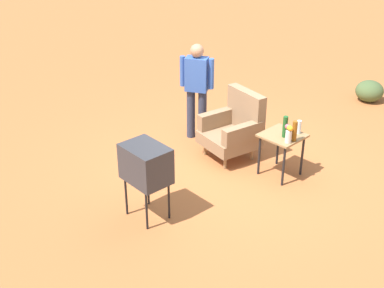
{
  "coord_description": "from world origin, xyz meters",
  "views": [
    {
      "loc": [
        4.6,
        -5.26,
        3.99
      ],
      "look_at": [
        -0.06,
        -0.81,
        0.65
      ],
      "focal_mm": 48.45,
      "sensor_mm": 36.0,
      "label": 1
    }
  ],
  "objects_px": {
    "side_table": "(282,141)",
    "bottle_tall_amber": "(295,131)",
    "armchair": "(234,127)",
    "bottle_short_clear": "(299,127)",
    "soda_can_red": "(286,129)",
    "bottle_wine_green": "(285,127)",
    "tv_on_stand": "(146,164)",
    "person_standing": "(197,86)",
    "flower_vase": "(289,133)"
  },
  "relations": [
    {
      "from": "side_table",
      "to": "bottle_tall_amber",
      "type": "xyz_separation_m",
      "value": [
        0.23,
        -0.04,
        0.25
      ]
    },
    {
      "from": "armchair",
      "to": "bottle_short_clear",
      "type": "relative_size",
      "value": 5.3
    },
    {
      "from": "side_table",
      "to": "bottle_short_clear",
      "type": "distance_m",
      "value": 0.31
    },
    {
      "from": "soda_can_red",
      "to": "bottle_wine_green",
      "type": "bearing_deg",
      "value": -64.76
    },
    {
      "from": "armchair",
      "to": "bottle_wine_green",
      "type": "distance_m",
      "value": 0.99
    },
    {
      "from": "tv_on_stand",
      "to": "armchair",
      "type": "bearing_deg",
      "value": 99.66
    },
    {
      "from": "person_standing",
      "to": "soda_can_red",
      "type": "height_order",
      "value": "person_standing"
    },
    {
      "from": "armchair",
      "to": "bottle_tall_amber",
      "type": "relative_size",
      "value": 3.53
    },
    {
      "from": "person_standing",
      "to": "soda_can_red",
      "type": "xyz_separation_m",
      "value": [
        1.75,
        0.12,
        -0.22
      ]
    },
    {
      "from": "person_standing",
      "to": "bottle_short_clear",
      "type": "xyz_separation_m",
      "value": [
        1.88,
        0.24,
        -0.18
      ]
    },
    {
      "from": "tv_on_stand",
      "to": "person_standing",
      "type": "bearing_deg",
      "value": 120.53
    },
    {
      "from": "bottle_tall_amber",
      "to": "bottle_wine_green",
      "type": "bearing_deg",
      "value": 179.22
    },
    {
      "from": "tv_on_stand",
      "to": "flower_vase",
      "type": "relative_size",
      "value": 3.89
    },
    {
      "from": "side_table",
      "to": "bottle_wine_green",
      "type": "relative_size",
      "value": 2.07
    },
    {
      "from": "bottle_wine_green",
      "to": "bottle_tall_amber",
      "type": "bearing_deg",
      "value": -0.78
    },
    {
      "from": "armchair",
      "to": "person_standing",
      "type": "distance_m",
      "value": 0.98
    },
    {
      "from": "side_table",
      "to": "soda_can_red",
      "type": "xyz_separation_m",
      "value": [
        -0.0,
        0.09,
        0.16
      ]
    },
    {
      "from": "bottle_tall_amber",
      "to": "flower_vase",
      "type": "bearing_deg",
      "value": -103.64
    },
    {
      "from": "armchair",
      "to": "side_table",
      "type": "height_order",
      "value": "armchair"
    },
    {
      "from": "bottle_wine_green",
      "to": "bottle_tall_amber",
      "type": "xyz_separation_m",
      "value": [
        0.17,
        -0.0,
        -0.01
      ]
    },
    {
      "from": "armchair",
      "to": "soda_can_red",
      "type": "height_order",
      "value": "armchair"
    },
    {
      "from": "bottle_short_clear",
      "to": "side_table",
      "type": "bearing_deg",
      "value": -122.42
    },
    {
      "from": "side_table",
      "to": "bottle_tall_amber",
      "type": "bearing_deg",
      "value": -10.27
    },
    {
      "from": "bottle_wine_green",
      "to": "flower_vase",
      "type": "bearing_deg",
      "value": -35.98
    },
    {
      "from": "person_standing",
      "to": "soda_can_red",
      "type": "distance_m",
      "value": 1.77
    },
    {
      "from": "person_standing",
      "to": "bottle_short_clear",
      "type": "bearing_deg",
      "value": 7.2
    },
    {
      "from": "tv_on_stand",
      "to": "bottle_short_clear",
      "type": "height_order",
      "value": "tv_on_stand"
    },
    {
      "from": "bottle_tall_amber",
      "to": "armchair",
      "type": "bearing_deg",
      "value": -178.93
    },
    {
      "from": "bottle_tall_amber",
      "to": "flower_vase",
      "type": "xyz_separation_m",
      "value": [
        -0.02,
        -0.1,
        -0.0
      ]
    },
    {
      "from": "side_table",
      "to": "tv_on_stand",
      "type": "height_order",
      "value": "tv_on_stand"
    },
    {
      "from": "side_table",
      "to": "bottle_short_clear",
      "type": "xyz_separation_m",
      "value": [
        0.13,
        0.2,
        0.2
      ]
    },
    {
      "from": "side_table",
      "to": "bottle_wine_green",
      "type": "bearing_deg",
      "value": -33.96
    },
    {
      "from": "side_table",
      "to": "tv_on_stand",
      "type": "distance_m",
      "value": 2.19
    },
    {
      "from": "tv_on_stand",
      "to": "bottle_short_clear",
      "type": "xyz_separation_m",
      "value": [
        0.66,
        2.32,
        -0.02
      ]
    },
    {
      "from": "soda_can_red",
      "to": "flower_vase",
      "type": "bearing_deg",
      "value": -48.47
    },
    {
      "from": "flower_vase",
      "to": "tv_on_stand",
      "type": "bearing_deg",
      "value": -110.28
    },
    {
      "from": "side_table",
      "to": "soda_can_red",
      "type": "bearing_deg",
      "value": 90.74
    },
    {
      "from": "flower_vase",
      "to": "person_standing",
      "type": "bearing_deg",
      "value": 176.83
    },
    {
      "from": "bottle_tall_amber",
      "to": "tv_on_stand",
      "type": "bearing_deg",
      "value": -109.96
    },
    {
      "from": "soda_can_red",
      "to": "tv_on_stand",
      "type": "bearing_deg",
      "value": -103.46
    },
    {
      "from": "soda_can_red",
      "to": "bottle_tall_amber",
      "type": "relative_size",
      "value": 0.41
    },
    {
      "from": "armchair",
      "to": "bottle_tall_amber",
      "type": "xyz_separation_m",
      "value": [
        1.1,
        0.02,
        0.31
      ]
    },
    {
      "from": "person_standing",
      "to": "side_table",
      "type": "bearing_deg",
      "value": 1.13
    },
    {
      "from": "bottle_short_clear",
      "to": "bottle_tall_amber",
      "type": "xyz_separation_m",
      "value": [
        0.1,
        -0.24,
        0.05
      ]
    },
    {
      "from": "tv_on_stand",
      "to": "bottle_wine_green",
      "type": "bearing_deg",
      "value": 74.27
    },
    {
      "from": "flower_vase",
      "to": "bottle_wine_green",
      "type": "bearing_deg",
      "value": 144.02
    },
    {
      "from": "armchair",
      "to": "flower_vase",
      "type": "height_order",
      "value": "armchair"
    },
    {
      "from": "side_table",
      "to": "armchair",
      "type": "bearing_deg",
      "value": -175.99
    },
    {
      "from": "armchair",
      "to": "soda_can_red",
      "type": "xyz_separation_m",
      "value": [
        0.87,
        0.15,
        0.22
      ]
    },
    {
      "from": "bottle_short_clear",
      "to": "soda_can_red",
      "type": "relative_size",
      "value": 1.64
    }
  ]
}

